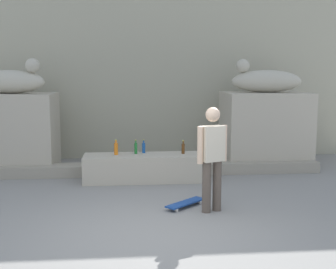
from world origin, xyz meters
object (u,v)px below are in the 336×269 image
(skater, at_px, (212,155))
(bottle_brown, at_px, (183,148))
(skateboard, at_px, (186,203))
(bottle_orange, at_px, (116,149))
(bottle_blue, at_px, (144,148))
(bottle_green, at_px, (136,148))
(statue_reclining_right, at_px, (265,80))
(statue_reclining_left, at_px, (11,81))

(skater, distance_m, bottle_brown, 2.20)
(skateboard, relative_size, bottle_orange, 2.34)
(bottle_brown, distance_m, bottle_blue, 0.82)
(bottle_orange, relative_size, bottle_green, 1.07)
(skateboard, relative_size, bottle_blue, 2.60)
(statue_reclining_right, xyz_separation_m, bottle_brown, (-2.06, -1.25, -1.36))
(skateboard, distance_m, bottle_blue, 2.23)
(bottle_orange, xyz_separation_m, bottle_green, (0.40, 0.09, -0.01))
(skater, xyz_separation_m, skateboard, (-0.38, 0.27, -0.86))
(statue_reclining_right, bearing_deg, skater, 72.00)
(bottle_blue, height_order, bottle_green, bottle_green)
(skater, bearing_deg, bottle_green, 94.37)
(bottle_blue, distance_m, bottle_green, 0.18)
(bottle_brown, distance_m, bottle_green, 0.97)
(bottle_orange, bearing_deg, bottle_brown, 0.24)
(statue_reclining_left, xyz_separation_m, statue_reclining_right, (5.75, 0.01, 0.00))
(bottle_brown, bearing_deg, skater, -84.98)
(statue_reclining_left, xyz_separation_m, bottle_orange, (2.32, -1.24, -1.34))
(statue_reclining_right, xyz_separation_m, bottle_green, (-3.03, -1.17, -1.35))
(statue_reclining_left, distance_m, bottle_brown, 4.12)
(skater, height_order, bottle_blue, skater)
(statue_reclining_left, xyz_separation_m, skateboard, (3.50, -3.14, -1.95))
(statue_reclining_left, height_order, bottle_blue, statue_reclining_left)
(statue_reclining_right, relative_size, bottle_orange, 5.40)
(skateboard, xyz_separation_m, bottle_green, (-0.78, 1.99, 0.59))
(bottle_orange, relative_size, bottle_brown, 1.13)
(bottle_brown, relative_size, bottle_blue, 0.98)
(skater, distance_m, bottle_orange, 2.69)
(statue_reclining_right, height_order, bottle_brown, statue_reclining_right)
(bottle_blue, bearing_deg, bottle_brown, -10.79)
(statue_reclining_left, height_order, bottle_green, statue_reclining_left)
(skateboard, distance_m, bottle_green, 2.21)
(bottle_orange, height_order, bottle_brown, bottle_orange)
(skateboard, bearing_deg, statue_reclining_right, 12.06)
(skater, relative_size, bottle_brown, 6.11)
(statue_reclining_left, height_order, bottle_brown, statue_reclining_left)
(bottle_brown, xyz_separation_m, bottle_green, (-0.97, 0.08, 0.01))
(statue_reclining_right, relative_size, bottle_green, 5.77)
(statue_reclining_right, relative_size, bottle_brown, 6.13)
(skateboard, relative_size, bottle_green, 2.50)
(bottle_orange, xyz_separation_m, bottle_blue, (0.57, 0.16, -0.02))
(skateboard, distance_m, bottle_brown, 2.00)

